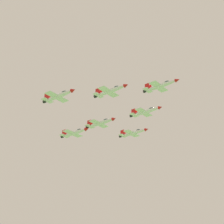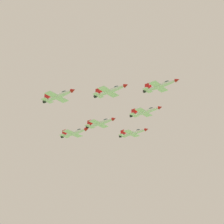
{
  "view_description": "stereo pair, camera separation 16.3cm",
  "coord_description": "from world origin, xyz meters",
  "px_view_note": "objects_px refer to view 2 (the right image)",
  "views": [
    {
      "loc": [
        -41.92,
        -103.36,
        59.96
      ],
      "look_at": [
        -6.29,
        46.76,
        132.62
      ],
      "focal_mm": 56.68,
      "sensor_mm": 36.0,
      "label": 1
    },
    {
      "loc": [
        -41.76,
        -103.39,
        59.96
      ],
      "look_at": [
        -6.29,
        46.76,
        132.62
      ],
      "focal_mm": 56.68,
      "sensor_mm": 36.0,
      "label": 2
    }
  ],
  "objects_px": {
    "jet_right_wingman": "(110,91)",
    "jet_right_outer": "(58,96)",
    "jet_left_outer": "(133,133)",
    "jet_trailing": "(74,133)",
    "jet_left_wingman": "(145,112)",
    "jet_lead": "(160,86)",
    "jet_slot_rear": "(100,123)"
  },
  "relations": [
    {
      "from": "jet_right_wingman",
      "to": "jet_right_outer",
      "type": "bearing_deg",
      "value": -139.6
    },
    {
      "from": "jet_left_outer",
      "to": "jet_trailing",
      "type": "relative_size",
      "value": 0.99
    },
    {
      "from": "jet_left_wingman",
      "to": "jet_left_outer",
      "type": "xyz_separation_m",
      "value": [
        0.21,
        22.51,
        -2.63
      ]
    },
    {
      "from": "jet_trailing",
      "to": "jet_lead",
      "type": "bearing_deg",
      "value": 1.12
    },
    {
      "from": "jet_left_wingman",
      "to": "jet_right_wingman",
      "type": "xyz_separation_m",
      "value": [
        -22.39,
        -18.68,
        -0.89
      ]
    },
    {
      "from": "jet_lead",
      "to": "jet_left_outer",
      "type": "height_order",
      "value": "jet_lead"
    },
    {
      "from": "jet_left_wingman",
      "to": "jet_trailing",
      "type": "xyz_separation_m",
      "value": [
        -33.18,
        17.0,
        -7.85
      ]
    },
    {
      "from": "jet_lead",
      "to": "jet_right_wingman",
      "type": "relative_size",
      "value": 1.0
    },
    {
      "from": "jet_left_wingman",
      "to": "jet_trailing",
      "type": "bearing_deg",
      "value": -157.69
    },
    {
      "from": "jet_left_outer",
      "to": "jet_left_wingman",
      "type": "bearing_deg",
      "value": -40.65
    },
    {
      "from": "jet_lead",
      "to": "jet_right_wingman",
      "type": "height_order",
      "value": "jet_lead"
    },
    {
      "from": "jet_slot_rear",
      "to": "jet_right_wingman",
      "type": "bearing_deg",
      "value": -39.44
    },
    {
      "from": "jet_lead",
      "to": "jet_right_wingman",
      "type": "bearing_deg",
      "value": -139.03
    },
    {
      "from": "jet_left_outer",
      "to": "jet_slot_rear",
      "type": "bearing_deg",
      "value": -90.28
    },
    {
      "from": "jet_left_wingman",
      "to": "jet_right_outer",
      "type": "distance_m",
      "value": 47.17
    },
    {
      "from": "jet_right_wingman",
      "to": "jet_slot_rear",
      "type": "xyz_separation_m",
      "value": [
        0.21,
        22.51,
        -5.92
      ]
    },
    {
      "from": "jet_lead",
      "to": "jet_trailing",
      "type": "distance_m",
      "value": 52.5
    },
    {
      "from": "jet_right_wingman",
      "to": "jet_left_wingman",
      "type": "bearing_deg",
      "value": 90.04
    },
    {
      "from": "jet_left_wingman",
      "to": "jet_left_outer",
      "type": "height_order",
      "value": "jet_left_wingman"
    },
    {
      "from": "jet_left_wingman",
      "to": "jet_slot_rear",
      "type": "xyz_separation_m",
      "value": [
        -22.19,
        3.83,
        -6.81
      ]
    },
    {
      "from": "jet_slot_rear",
      "to": "jet_lead",
      "type": "bearing_deg",
      "value": 0.93
    },
    {
      "from": "jet_lead",
      "to": "jet_right_outer",
      "type": "height_order",
      "value": "jet_lead"
    },
    {
      "from": "jet_right_outer",
      "to": "jet_trailing",
      "type": "distance_m",
      "value": 34.04
    },
    {
      "from": "jet_left_outer",
      "to": "jet_right_outer",
      "type": "bearing_deg",
      "value": -90.28
    },
    {
      "from": "jet_right_wingman",
      "to": "jet_right_outer",
      "type": "height_order",
      "value": "jet_right_wingman"
    },
    {
      "from": "jet_right_wingman",
      "to": "jet_trailing",
      "type": "bearing_deg",
      "value": 157.01
    },
    {
      "from": "jet_trailing",
      "to": "jet_right_outer",
      "type": "bearing_deg",
      "value": -58.42
    },
    {
      "from": "jet_trailing",
      "to": "jet_left_wingman",
      "type": "bearing_deg",
      "value": 24.15
    },
    {
      "from": "jet_right_wingman",
      "to": "jet_left_outer",
      "type": "relative_size",
      "value": 0.98
    },
    {
      "from": "jet_slot_rear",
      "to": "jet_trailing",
      "type": "height_order",
      "value": "jet_slot_rear"
    },
    {
      "from": "jet_trailing",
      "to": "jet_right_wingman",
      "type": "bearing_deg",
      "value": -21.91
    },
    {
      "from": "jet_lead",
      "to": "jet_left_outer",
      "type": "relative_size",
      "value": 0.97
    }
  ]
}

